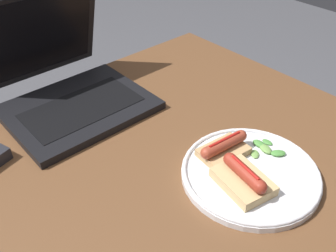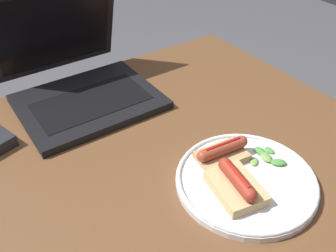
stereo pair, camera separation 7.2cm
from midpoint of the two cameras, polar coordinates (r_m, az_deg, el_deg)
desk at (r=0.75m, az=-2.35°, el=-13.10°), size 1.09×0.85×0.71m
laptop at (r=0.91m, az=-11.22°, el=6.73°), size 0.31×0.32×0.24m
plate at (r=0.70m, az=14.73°, el=-8.12°), size 0.26×0.26×0.02m
sausage_toast_left at (r=0.66m, az=13.46°, el=-8.87°), size 0.09×0.11×0.05m
sausage_toast_middle at (r=0.72m, az=11.11°, el=-4.13°), size 0.11×0.07×0.04m
salad_pile at (r=0.75m, az=17.49°, el=-4.59°), size 0.07×0.07×0.01m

